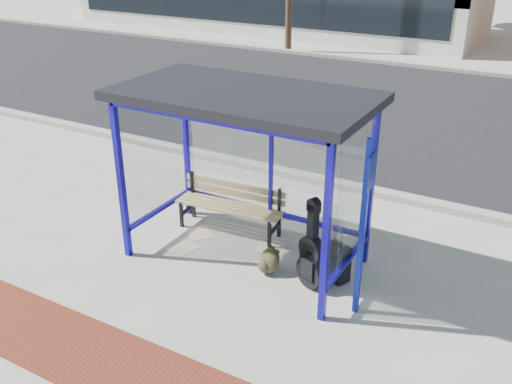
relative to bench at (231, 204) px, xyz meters
The scene contains 15 objects.
ground 0.97m from the bench, 45.08° to the right, with size 120.00×120.00×0.00m, color #B2ADA0.
brick_paver_strip 3.29m from the bench, 79.33° to the right, with size 60.00×1.00×0.01m, color maroon.
curb_near 2.40m from the bench, 75.24° to the left, with size 60.00×0.25×0.12m, color gray.
street_asphalt 7.43m from the bench, 85.33° to the left, with size 60.00×10.00×0.00m, color black.
curb_far 12.51m from the bench, 87.23° to the left, with size 60.00×0.25×0.12m, color gray.
far_sidewalk 14.41m from the bench, 87.60° to the left, with size 60.00×4.00×0.01m, color #B2ADA0.
bus_shelter 1.81m from the bench, 41.52° to the right, with size 3.30×1.80×2.42m.
bench is the anchor object (origin of this frame).
guitar_bag 1.88m from the bench, 25.23° to the right, with size 0.45×0.29×1.21m.
suitcase 2.01m from the bench, 13.96° to the right, with size 0.37×0.31×0.56m.
backpack 1.35m from the bench, 35.81° to the right, with size 0.37×0.36×0.37m.
sign_post 2.74m from the bench, 22.70° to the right, with size 0.09×0.28×2.24m.
newspaper_a 0.68m from the bench, 136.25° to the right, with size 0.43×0.34×0.01m, color white.
newspaper_b 0.99m from the bench, 110.32° to the right, with size 0.40×0.32×0.01m, color white.
newspaper_c 0.94m from the bench, 14.36° to the right, with size 0.41×0.33×0.01m, color white.
Camera 1 is at (3.54, -5.98, 4.30)m, focal length 40.00 mm.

